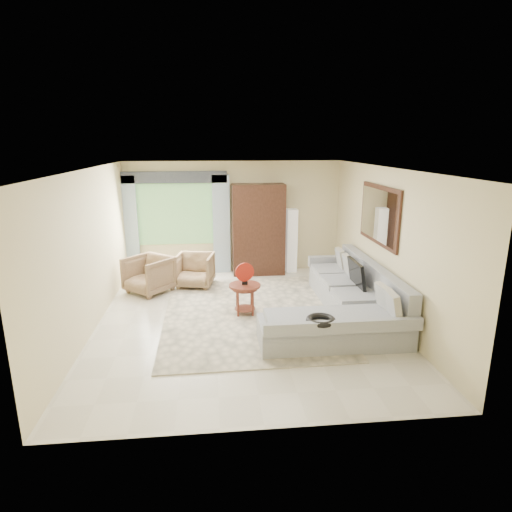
{
  "coord_description": "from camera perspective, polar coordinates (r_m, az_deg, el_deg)",
  "views": [
    {
      "loc": [
        -0.51,
        -6.95,
        3.01
      ],
      "look_at": [
        0.25,
        0.35,
        1.05
      ],
      "focal_mm": 30.0,
      "sensor_mm": 36.0,
      "label": 1
    }
  ],
  "objects": [
    {
      "name": "coffee_table",
      "position": [
        7.69,
        -1.5,
        -5.72
      ],
      "size": [
        0.56,
        0.56,
        0.56
      ],
      "rotation": [
        0.0,
        0.0,
        -0.0
      ],
      "color": "#551F16",
      "rests_on": "ground"
    },
    {
      "name": "wall_mirror",
      "position": [
        7.98,
        16.07,
        5.28
      ],
      "size": [
        0.05,
        1.7,
        1.05
      ],
      "color": "black",
      "rests_on": "wall_right"
    },
    {
      "name": "armchair_right",
      "position": [
        9.25,
        -8.19,
        -1.9
      ],
      "size": [
        0.89,
        0.91,
        0.71
      ],
      "primitive_type": "imported",
      "rotation": [
        0.0,
        0.0,
        -0.19
      ],
      "color": "#9A7B54",
      "rests_on": "ground"
    },
    {
      "name": "sectional_sofa",
      "position": [
        7.65,
        11.98,
        -6.26
      ],
      "size": [
        2.3,
        3.46,
        0.9
      ],
      "color": "#A7A9B0",
      "rests_on": "ground"
    },
    {
      "name": "tv_screen",
      "position": [
        7.9,
        13.26,
        -2.32
      ],
      "size": [
        0.14,
        0.74,
        0.48
      ],
      "primitive_type": "cube",
      "rotation": [
        0.0,
        -0.17,
        0.0
      ],
      "color": "black",
      "rests_on": "sectional_sofa"
    },
    {
      "name": "valance",
      "position": [
        9.92,
        -10.96,
        10.28
      ],
      "size": [
        2.4,
        0.12,
        0.26
      ],
      "primitive_type": "cube",
      "color": "#1E232D",
      "rests_on": "wall_back"
    },
    {
      "name": "floor_lamp",
      "position": [
        10.16,
        4.76,
        2.04
      ],
      "size": [
        0.24,
        0.24,
        1.5
      ],
      "primitive_type": "cube",
      "color": "silver",
      "rests_on": "ground"
    },
    {
      "name": "armoire",
      "position": [
        9.93,
        0.31,
        3.55
      ],
      "size": [
        1.2,
        0.55,
        2.1
      ],
      "primitive_type": "cube",
      "color": "black",
      "rests_on": "ground"
    },
    {
      "name": "red_disc",
      "position": [
        7.53,
        -1.52,
        -2.17
      ],
      "size": [
        0.34,
        0.09,
        0.34
      ],
      "primitive_type": "cylinder",
      "rotation": [
        1.57,
        0.0,
        0.19
      ],
      "color": "#9E1C0F",
      "rests_on": "coffee_table"
    },
    {
      "name": "armchair_left",
      "position": [
        9.05,
        -14.09,
        -2.42
      ],
      "size": [
        1.16,
        1.16,
        0.76
      ],
      "primitive_type": "imported",
      "rotation": [
        0.0,
        0.0,
        -0.71
      ],
      "color": "#92714F",
      "rests_on": "ground"
    },
    {
      "name": "window",
      "position": [
        10.09,
        -10.69,
        5.5
      ],
      "size": [
        1.8,
        0.04,
        1.4
      ],
      "primitive_type": "cube",
      "color": "#669E59",
      "rests_on": "wall_back"
    },
    {
      "name": "ground",
      "position": [
        7.59,
        -1.62,
        -8.41
      ],
      "size": [
        6.0,
        6.0,
        0.0
      ],
      "primitive_type": "plane",
      "color": "silver",
      "rests_on": "ground"
    },
    {
      "name": "area_rug",
      "position": [
        7.81,
        -0.96,
        -7.63
      ],
      "size": [
        3.05,
        4.04,
        0.02
      ],
      "primitive_type": "cube",
      "rotation": [
        0.0,
        0.0,
        0.01
      ],
      "color": "beige",
      "rests_on": "ground"
    },
    {
      "name": "curtain_right",
      "position": [
        10.01,
        -4.64,
        4.18
      ],
      "size": [
        0.4,
        0.08,
        2.3
      ],
      "primitive_type": "cube",
      "color": "#9EB7CC",
      "rests_on": "ground"
    },
    {
      "name": "potted_plant",
      "position": [
        10.01,
        -16.28,
        -1.6
      ],
      "size": [
        0.59,
        0.55,
        0.53
      ],
      "primitive_type": "imported",
      "rotation": [
        0.0,
        0.0,
        -0.35
      ],
      "color": "#999999",
      "rests_on": "ground"
    },
    {
      "name": "garden_hose",
      "position": [
        6.25,
        8.64,
        -8.46
      ],
      "size": [
        0.43,
        0.43,
        0.09
      ],
      "primitive_type": "torus",
      "color": "black",
      "rests_on": "sectional_sofa"
    },
    {
      "name": "curtain_left",
      "position": [
        10.18,
        -16.56,
        3.79
      ],
      "size": [
        0.4,
        0.08,
        2.3
      ],
      "primitive_type": "cube",
      "color": "#9EB7CC",
      "rests_on": "ground"
    }
  ]
}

